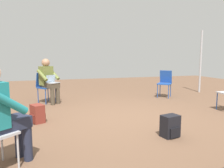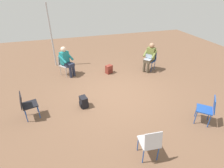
{
  "view_description": "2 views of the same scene",
  "coord_description": "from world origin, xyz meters",
  "px_view_note": "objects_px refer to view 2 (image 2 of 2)",
  "views": [
    {
      "loc": [
        1.53,
        4.25,
        1.32
      ],
      "look_at": [
        0.25,
        0.0,
        0.74
      ],
      "focal_mm": 35.0,
      "sensor_mm": 36.0,
      "label": 1
    },
    {
      "loc": [
        -4.93,
        1.69,
        3.41
      ],
      "look_at": [
        -0.09,
        0.21,
        0.51
      ],
      "focal_mm": 28.0,
      "sensor_mm": 36.0,
      "label": 2
    }
  ],
  "objects_px": {
    "backpack_near_laptop_user": "(109,70)",
    "chair_northeast": "(64,64)",
    "chair_west": "(150,142)",
    "chair_southeast": "(151,59)",
    "person_with_laptop": "(150,56)",
    "person_in_teal": "(66,60)",
    "chair_southwest": "(208,108)",
    "chair_north": "(27,104)",
    "backpack_by_empty_chair": "(84,102)"
  },
  "relations": [
    {
      "from": "chair_north",
      "to": "person_in_teal",
      "type": "relative_size",
      "value": 0.69
    },
    {
      "from": "chair_southeast",
      "to": "chair_northeast",
      "type": "distance_m",
      "value": 3.81
    },
    {
      "from": "chair_northeast",
      "to": "backpack_near_laptop_user",
      "type": "bearing_deg",
      "value": 126.91
    },
    {
      "from": "chair_north",
      "to": "chair_northeast",
      "type": "bearing_deg",
      "value": 141.7
    },
    {
      "from": "backpack_by_empty_chair",
      "to": "chair_north",
      "type": "bearing_deg",
      "value": 92.29
    },
    {
      "from": "backpack_near_laptop_user",
      "to": "backpack_by_empty_chair",
      "type": "relative_size",
      "value": 1.0
    },
    {
      "from": "chair_west",
      "to": "chair_northeast",
      "type": "bearing_deg",
      "value": 111.92
    },
    {
      "from": "backpack_near_laptop_user",
      "to": "backpack_by_empty_chair",
      "type": "xyz_separation_m",
      "value": [
        -2.1,
        1.44,
        0.0
      ]
    },
    {
      "from": "chair_northeast",
      "to": "person_in_teal",
      "type": "relative_size",
      "value": 0.69
    },
    {
      "from": "chair_northeast",
      "to": "chair_north",
      "type": "bearing_deg",
      "value": 26.06
    },
    {
      "from": "person_in_teal",
      "to": "chair_north",
      "type": "bearing_deg",
      "value": 22.99
    },
    {
      "from": "person_in_teal",
      "to": "backpack_near_laptop_user",
      "type": "height_order",
      "value": "person_in_teal"
    },
    {
      "from": "chair_north",
      "to": "person_with_laptop",
      "type": "distance_m",
      "value": 5.19
    },
    {
      "from": "person_in_teal",
      "to": "backpack_by_empty_chair",
      "type": "bearing_deg",
      "value": 57.55
    },
    {
      "from": "chair_southeast",
      "to": "person_with_laptop",
      "type": "distance_m",
      "value": 0.26
    },
    {
      "from": "chair_west",
      "to": "backpack_near_laptop_user",
      "type": "distance_m",
      "value": 4.44
    },
    {
      "from": "chair_west",
      "to": "chair_southeast",
      "type": "bearing_deg",
      "value": 66.88
    },
    {
      "from": "chair_southwest",
      "to": "chair_west",
      "type": "bearing_deg",
      "value": 148.34
    },
    {
      "from": "chair_north",
      "to": "person_with_laptop",
      "type": "bearing_deg",
      "value": 97.92
    },
    {
      "from": "chair_north",
      "to": "backpack_by_empty_chair",
      "type": "height_order",
      "value": "chair_north"
    },
    {
      "from": "person_in_teal",
      "to": "chair_southeast",
      "type": "bearing_deg",
      "value": 133.34
    },
    {
      "from": "chair_southeast",
      "to": "chair_west",
      "type": "height_order",
      "value": "same"
    },
    {
      "from": "chair_southwest",
      "to": "chair_north",
      "type": "xyz_separation_m",
      "value": [
        1.66,
        4.72,
        0.0
      ]
    },
    {
      "from": "chair_northeast",
      "to": "chair_north",
      "type": "distance_m",
      "value": 2.87
    },
    {
      "from": "chair_southwest",
      "to": "backpack_by_empty_chair",
      "type": "height_order",
      "value": "chair_southwest"
    },
    {
      "from": "chair_southeast",
      "to": "backpack_by_empty_chair",
      "type": "height_order",
      "value": "chair_southeast"
    },
    {
      "from": "person_with_laptop",
      "to": "backpack_near_laptop_user",
      "type": "relative_size",
      "value": 3.44
    },
    {
      "from": "chair_southeast",
      "to": "chair_west",
      "type": "distance_m",
      "value": 4.84
    },
    {
      "from": "person_in_teal",
      "to": "backpack_by_empty_chair",
      "type": "height_order",
      "value": "person_in_teal"
    },
    {
      "from": "chair_southwest",
      "to": "backpack_near_laptop_user",
      "type": "distance_m",
      "value": 4.19
    },
    {
      "from": "chair_west",
      "to": "chair_southwest",
      "type": "bearing_deg",
      "value": 21.11
    },
    {
      "from": "chair_west",
      "to": "person_in_teal",
      "type": "bearing_deg",
      "value": 111.18
    },
    {
      "from": "backpack_near_laptop_user",
      "to": "chair_northeast",
      "type": "bearing_deg",
      "value": 76.31
    },
    {
      "from": "chair_southeast",
      "to": "chair_north",
      "type": "relative_size",
      "value": 1.0
    },
    {
      "from": "chair_north",
      "to": "chair_southeast",
      "type": "bearing_deg",
      "value": 98.4
    },
    {
      "from": "chair_northeast",
      "to": "person_in_teal",
      "type": "xyz_separation_m",
      "value": [
        -0.13,
        -0.11,
        0.2
      ]
    },
    {
      "from": "chair_west",
      "to": "backpack_near_laptop_user",
      "type": "relative_size",
      "value": 2.36
    },
    {
      "from": "chair_west",
      "to": "chair_north",
      "type": "height_order",
      "value": "same"
    },
    {
      "from": "chair_southeast",
      "to": "chair_west",
      "type": "xyz_separation_m",
      "value": [
        -4.27,
        2.28,
        0.0
      ]
    },
    {
      "from": "backpack_by_empty_chair",
      "to": "backpack_near_laptop_user",
      "type": "bearing_deg",
      "value": -34.39
    },
    {
      "from": "chair_southwest",
      "to": "person_in_teal",
      "type": "xyz_separation_m",
      "value": [
        4.14,
        3.42,
        0.2
      ]
    },
    {
      "from": "person_with_laptop",
      "to": "chair_southeast",
      "type": "bearing_deg",
      "value": -90.0
    },
    {
      "from": "chair_southwest",
      "to": "person_in_teal",
      "type": "distance_m",
      "value": 5.38
    },
    {
      "from": "person_with_laptop",
      "to": "person_in_teal",
      "type": "height_order",
      "value": "same"
    },
    {
      "from": "chair_north",
      "to": "person_with_laptop",
      "type": "relative_size",
      "value": 0.69
    },
    {
      "from": "chair_northeast",
      "to": "chair_west",
      "type": "relative_size",
      "value": 1.0
    },
    {
      "from": "chair_southeast",
      "to": "person_with_laptop",
      "type": "height_order",
      "value": "person_with_laptop"
    },
    {
      "from": "chair_southeast",
      "to": "backpack_near_laptop_user",
      "type": "relative_size",
      "value": 2.36
    },
    {
      "from": "chair_north",
      "to": "backpack_near_laptop_user",
      "type": "relative_size",
      "value": 2.36
    },
    {
      "from": "chair_west",
      "to": "backpack_by_empty_chair",
      "type": "height_order",
      "value": "chair_west"
    }
  ]
}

